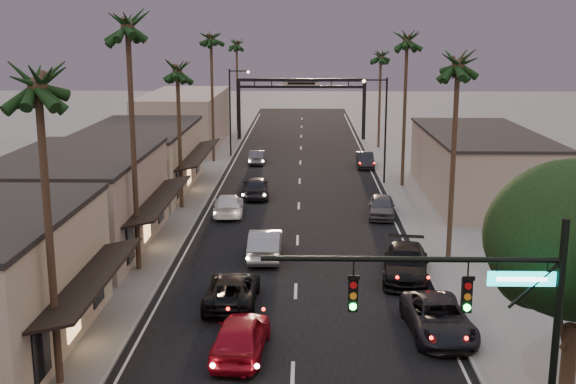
{
  "coord_description": "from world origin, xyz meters",
  "views": [
    {
      "loc": [
        0.41,
        -15.28,
        12.86
      ],
      "look_at": [
        -0.66,
        30.64,
        2.5
      ],
      "focal_mm": 45.0,
      "sensor_mm": 36.0,
      "label": 1
    }
  ],
  "objects_px": {
    "traffic_signal": "(490,311)",
    "streetlight_left": "(233,105)",
    "palm_la": "(37,73)",
    "palm_far": "(236,41)",
    "palm_ld": "(211,34)",
    "palm_rc": "(381,52)",
    "palm_rb": "(407,35)",
    "palm_lc": "(177,64)",
    "palm_lb": "(127,19)",
    "curbside_black": "(406,263)",
    "arch": "(301,93)",
    "oncoming_red": "(241,335)",
    "streetlight_right": "(382,122)",
    "palm_ra": "(458,57)",
    "oncoming_silver": "(265,244)",
    "curbside_near": "(438,318)",
    "oncoming_pickup": "(232,290)"
  },
  "relations": [
    {
      "from": "traffic_signal",
      "to": "streetlight_right",
      "type": "height_order",
      "value": "streetlight_right"
    },
    {
      "from": "palm_ld",
      "to": "streetlight_right",
      "type": "bearing_deg",
      "value": -32.79
    },
    {
      "from": "traffic_signal",
      "to": "oncoming_silver",
      "type": "bearing_deg",
      "value": 110.19
    },
    {
      "from": "arch",
      "to": "palm_lc",
      "type": "relative_size",
      "value": 1.25
    },
    {
      "from": "arch",
      "to": "palm_lc",
      "type": "bearing_deg",
      "value": -104.2
    },
    {
      "from": "palm_ld",
      "to": "palm_ra",
      "type": "height_order",
      "value": "palm_ld"
    },
    {
      "from": "palm_la",
      "to": "palm_lb",
      "type": "xyz_separation_m",
      "value": [
        -0.0,
        13.0,
        1.94
      ]
    },
    {
      "from": "palm_ld",
      "to": "palm_rb",
      "type": "relative_size",
      "value": 1.0
    },
    {
      "from": "palm_la",
      "to": "streetlight_left",
      "type": "bearing_deg",
      "value": 88.04
    },
    {
      "from": "palm_ld",
      "to": "palm_rb",
      "type": "height_order",
      "value": "same"
    },
    {
      "from": "traffic_signal",
      "to": "curbside_near",
      "type": "relative_size",
      "value": 1.55
    },
    {
      "from": "streetlight_right",
      "to": "palm_rb",
      "type": "relative_size",
      "value": 0.63
    },
    {
      "from": "traffic_signal",
      "to": "curbside_black",
      "type": "bearing_deg",
      "value": 89.7
    },
    {
      "from": "streetlight_right",
      "to": "palm_lb",
      "type": "height_order",
      "value": "palm_lb"
    },
    {
      "from": "curbside_near",
      "to": "palm_ra",
      "type": "bearing_deg",
      "value": 73.41
    },
    {
      "from": "streetlight_right",
      "to": "palm_lc",
      "type": "height_order",
      "value": "palm_lc"
    },
    {
      "from": "palm_rb",
      "to": "palm_rc",
      "type": "distance_m",
      "value": 20.09
    },
    {
      "from": "palm_ld",
      "to": "arch",
      "type": "bearing_deg",
      "value": 60.17
    },
    {
      "from": "palm_la",
      "to": "palm_ld",
      "type": "distance_m",
      "value": 46.01
    },
    {
      "from": "streetlight_left",
      "to": "palm_far",
      "type": "distance_m",
      "value": 20.96
    },
    {
      "from": "traffic_signal",
      "to": "palm_lc",
      "type": "xyz_separation_m",
      "value": [
        -14.29,
        32.0,
        5.39
      ]
    },
    {
      "from": "palm_lc",
      "to": "palm_ra",
      "type": "distance_m",
      "value": 20.99
    },
    {
      "from": "palm_lb",
      "to": "curbside_black",
      "type": "bearing_deg",
      "value": -3.78
    },
    {
      "from": "palm_ld",
      "to": "curbside_black",
      "type": "xyz_separation_m",
      "value": [
        14.38,
        -33.95,
        -11.58
      ]
    },
    {
      "from": "palm_la",
      "to": "palm_ra",
      "type": "relative_size",
      "value": 1.0
    },
    {
      "from": "palm_rc",
      "to": "oncoming_silver",
      "type": "xyz_separation_m",
      "value": [
        -10.43,
        -39.56,
        -9.63
      ]
    },
    {
      "from": "streetlight_left",
      "to": "palm_rc",
      "type": "relative_size",
      "value": 0.74
    },
    {
      "from": "streetlight_right",
      "to": "palm_ra",
      "type": "distance_m",
      "value": 21.94
    },
    {
      "from": "streetlight_left",
      "to": "palm_rb",
      "type": "height_order",
      "value": "palm_rb"
    },
    {
      "from": "palm_rb",
      "to": "palm_la",
      "type": "bearing_deg",
      "value": -116.17
    },
    {
      "from": "palm_ld",
      "to": "palm_rc",
      "type": "bearing_deg",
      "value": 27.62
    },
    {
      "from": "traffic_signal",
      "to": "arch",
      "type": "bearing_deg",
      "value": 94.93
    },
    {
      "from": "streetlight_left",
      "to": "palm_lb",
      "type": "relative_size",
      "value": 0.59
    },
    {
      "from": "streetlight_left",
      "to": "palm_la",
      "type": "bearing_deg",
      "value": -91.96
    },
    {
      "from": "arch",
      "to": "curbside_black",
      "type": "bearing_deg",
      "value": -83.27
    },
    {
      "from": "palm_la",
      "to": "curbside_near",
      "type": "relative_size",
      "value": 2.41
    },
    {
      "from": "palm_ld",
      "to": "oncoming_silver",
      "type": "bearing_deg",
      "value": -77.51
    },
    {
      "from": "traffic_signal",
      "to": "palm_la",
      "type": "distance_m",
      "value": 16.42
    },
    {
      "from": "palm_far",
      "to": "oncoming_pickup",
      "type": "height_order",
      "value": "palm_far"
    },
    {
      "from": "streetlight_left",
      "to": "oncoming_red",
      "type": "relative_size",
      "value": 1.81
    },
    {
      "from": "palm_rb",
      "to": "oncoming_silver",
      "type": "height_order",
      "value": "palm_rb"
    },
    {
      "from": "streetlight_left",
      "to": "palm_la",
      "type": "height_order",
      "value": "palm_la"
    },
    {
      "from": "palm_ld",
      "to": "palm_rc",
      "type": "distance_m",
      "value": 19.51
    },
    {
      "from": "palm_lc",
      "to": "palm_lb",
      "type": "bearing_deg",
      "value": -90.0
    },
    {
      "from": "oncoming_red",
      "to": "curbside_black",
      "type": "relative_size",
      "value": 0.86
    },
    {
      "from": "arch",
      "to": "curbside_black",
      "type": "distance_m",
      "value": 49.51
    },
    {
      "from": "palm_far",
      "to": "oncoming_red",
      "type": "xyz_separation_m",
      "value": [
        6.18,
        -66.32,
        -10.6
      ]
    },
    {
      "from": "arch",
      "to": "palm_lc",
      "type": "xyz_separation_m",
      "value": [
        -8.6,
        -34.0,
        4.94
      ]
    },
    {
      "from": "traffic_signal",
      "to": "streetlight_left",
      "type": "height_order",
      "value": "streetlight_left"
    },
    {
      "from": "arch",
      "to": "palm_rb",
      "type": "bearing_deg",
      "value": -71.7
    }
  ]
}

